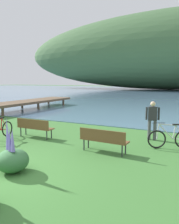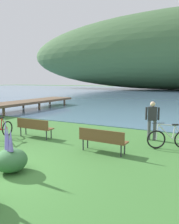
% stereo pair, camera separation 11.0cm
% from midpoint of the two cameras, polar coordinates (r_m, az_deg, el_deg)
% --- Properties ---
extents(distant_hillside, '(93.27, 28.00, 21.43)m').
position_cam_midpoint_polar(distant_hillside, '(68.79, 20.04, 14.28)').
color(distant_hillside, '#42663D').
rests_on(distant_hillside, bay_water).
extents(park_bench_near_camera, '(1.82, 0.54, 0.88)m').
position_cam_midpoint_polar(park_bench_near_camera, '(8.30, 3.63, -6.71)').
color(park_bench_near_camera, brown).
rests_on(park_bench_near_camera, ground).
extents(park_bench_further_along, '(1.80, 0.48, 0.88)m').
position_cam_midpoint_polar(park_bench_further_along, '(10.75, -13.40, -3.53)').
color(park_bench_further_along, brown).
rests_on(park_bench_further_along, ground).
extents(bicycle_beside_path, '(1.60, 0.86, 1.01)m').
position_cam_midpoint_polar(bicycle_beside_path, '(9.35, 19.81, -6.28)').
color(bicycle_beside_path, black).
rests_on(bicycle_beside_path, ground).
extents(person_at_shoreline, '(0.59, 0.30, 1.71)m').
position_cam_midpoint_polar(person_at_shoreline, '(10.33, 15.76, -1.49)').
color(person_at_shoreline, '#4C4C51').
rests_on(person_at_shoreline, ground).
extents(echium_bush_beside_closest, '(0.93, 0.93, 1.60)m').
position_cam_midpoint_polar(echium_bush_beside_closest, '(7.02, -18.69, -11.11)').
color(echium_bush_beside_closest, '#386B3D').
rests_on(echium_bush_beside_closest, ground).
extents(pier_dock, '(2.40, 10.00, 0.80)m').
position_cam_midpoint_polar(pier_dock, '(21.39, -14.34, 2.52)').
color(pier_dock, brown).
rests_on(pier_dock, ground).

